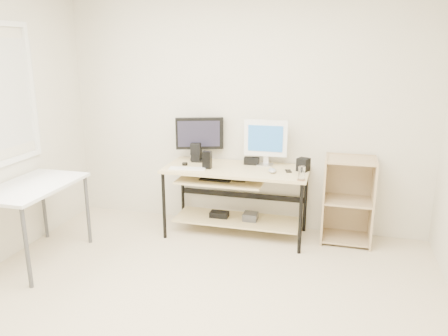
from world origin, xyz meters
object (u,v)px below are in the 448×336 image
black_monitor (200,136)px  white_imac (266,139)px  audio_controller (207,160)px  side_table (32,193)px  desk (234,187)px  shelf_unit (348,199)px

black_monitor → white_imac: white_imac is taller
black_monitor → audio_controller: black_monitor is taller
side_table → desk: bearing=32.7°
side_table → audio_controller: audio_controller is taller
side_table → white_imac: white_imac is taller
white_imac → audio_controller: size_ratio=2.67×
side_table → black_monitor: size_ratio=1.95×
audio_controller → desk: bearing=27.9°
shelf_unit → white_imac: white_imac is taller
white_imac → audio_controller: (-0.56, -0.28, -0.19)m
desk → black_monitor: 0.69m
side_table → shelf_unit: size_ratio=1.11×
white_imac → audio_controller: white_imac is taller
white_imac → shelf_unit: bearing=-1.8°
black_monitor → white_imac: (0.74, -0.03, 0.01)m
shelf_unit → white_imac: 1.05m
side_table → shelf_unit: bearing=23.3°
side_table → shelf_unit: (2.83, 1.22, -0.22)m
desk → white_imac: size_ratio=3.08×
desk → black_monitor: size_ratio=2.92×
shelf_unit → audio_controller: bearing=-169.4°
black_monitor → audio_controller: size_ratio=2.81×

